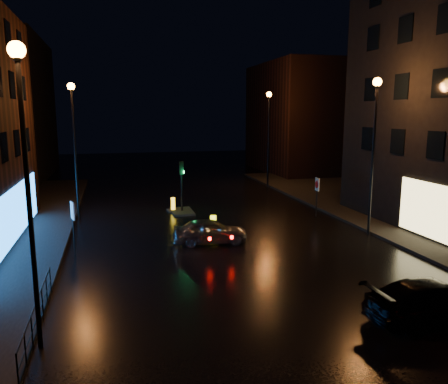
{
  "coord_description": "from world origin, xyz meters",
  "views": [
    {
      "loc": [
        -5.59,
        -14.37,
        6.59
      ],
      "look_at": [
        -0.4,
        5.8,
        2.8
      ],
      "focal_mm": 35.0,
      "sensor_mm": 36.0,
      "label": 1
    }
  ],
  "objects_px": {
    "road_sign_left": "(73,215)",
    "road_sign_right": "(317,188)",
    "traffic_signal": "(182,205)",
    "silver_hatchback": "(210,231)",
    "bollard_near": "(213,232)",
    "dark_sedan": "(435,301)",
    "bollard_far": "(173,208)"
  },
  "relations": [
    {
      "from": "traffic_signal",
      "to": "silver_hatchback",
      "type": "bearing_deg",
      "value": -87.71
    },
    {
      "from": "dark_sedan",
      "to": "traffic_signal",
      "type": "bearing_deg",
      "value": 15.54
    },
    {
      "from": "traffic_signal",
      "to": "dark_sedan",
      "type": "height_order",
      "value": "traffic_signal"
    },
    {
      "from": "traffic_signal",
      "to": "road_sign_right",
      "type": "distance_m",
      "value": 8.94
    },
    {
      "from": "silver_hatchback",
      "to": "road_sign_left",
      "type": "height_order",
      "value": "road_sign_left"
    },
    {
      "from": "road_sign_left",
      "to": "road_sign_right",
      "type": "distance_m",
      "value": 15.07
    },
    {
      "from": "dark_sedan",
      "to": "bollard_near",
      "type": "xyz_separation_m",
      "value": [
        -4.67,
        11.2,
        -0.42
      ]
    },
    {
      "from": "silver_hatchback",
      "to": "dark_sedan",
      "type": "bearing_deg",
      "value": -147.14
    },
    {
      "from": "road_sign_right",
      "to": "silver_hatchback",
      "type": "bearing_deg",
      "value": 31.94
    },
    {
      "from": "silver_hatchback",
      "to": "dark_sedan",
      "type": "relative_size",
      "value": 0.81
    },
    {
      "from": "road_sign_left",
      "to": "road_sign_right",
      "type": "relative_size",
      "value": 1.02
    },
    {
      "from": "traffic_signal",
      "to": "bollard_far",
      "type": "relative_size",
      "value": 3.06
    },
    {
      "from": "silver_hatchback",
      "to": "bollard_near",
      "type": "bearing_deg",
      "value": -14.44
    },
    {
      "from": "bollard_far",
      "to": "road_sign_right",
      "type": "relative_size",
      "value": 0.45
    },
    {
      "from": "dark_sedan",
      "to": "bollard_near",
      "type": "height_order",
      "value": "dark_sedan"
    },
    {
      "from": "silver_hatchback",
      "to": "dark_sedan",
      "type": "xyz_separation_m",
      "value": [
        5.1,
        -10.06,
        0.03
      ]
    },
    {
      "from": "road_sign_right",
      "to": "traffic_signal",
      "type": "bearing_deg",
      "value": -17.07
    },
    {
      "from": "silver_hatchback",
      "to": "bollard_near",
      "type": "xyz_separation_m",
      "value": [
        0.43,
        1.14,
        -0.39
      ]
    },
    {
      "from": "bollard_near",
      "to": "road_sign_right",
      "type": "distance_m",
      "value": 8.17
    },
    {
      "from": "silver_hatchback",
      "to": "bollard_near",
      "type": "height_order",
      "value": "silver_hatchback"
    },
    {
      "from": "silver_hatchback",
      "to": "road_sign_right",
      "type": "bearing_deg",
      "value": -57.06
    },
    {
      "from": "silver_hatchback",
      "to": "dark_sedan",
      "type": "height_order",
      "value": "dark_sedan"
    },
    {
      "from": "bollard_near",
      "to": "road_sign_right",
      "type": "height_order",
      "value": "road_sign_right"
    },
    {
      "from": "bollard_far",
      "to": "road_sign_right",
      "type": "distance_m",
      "value": 9.65
    },
    {
      "from": "traffic_signal",
      "to": "dark_sedan",
      "type": "distance_m",
      "value": 18.21
    },
    {
      "from": "road_sign_right",
      "to": "bollard_near",
      "type": "bearing_deg",
      "value": 26.02
    },
    {
      "from": "silver_hatchback",
      "to": "road_sign_right",
      "type": "height_order",
      "value": "road_sign_right"
    },
    {
      "from": "road_sign_left",
      "to": "road_sign_right",
      "type": "bearing_deg",
      "value": 0.65
    },
    {
      "from": "dark_sedan",
      "to": "bollard_far",
      "type": "relative_size",
      "value": 4.11
    },
    {
      "from": "bollard_far",
      "to": "silver_hatchback",
      "type": "bearing_deg",
      "value": -87.62
    },
    {
      "from": "road_sign_right",
      "to": "road_sign_left",
      "type": "bearing_deg",
      "value": 21.27
    },
    {
      "from": "silver_hatchback",
      "to": "traffic_signal",
      "type": "bearing_deg",
      "value": 8.27
    }
  ]
}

